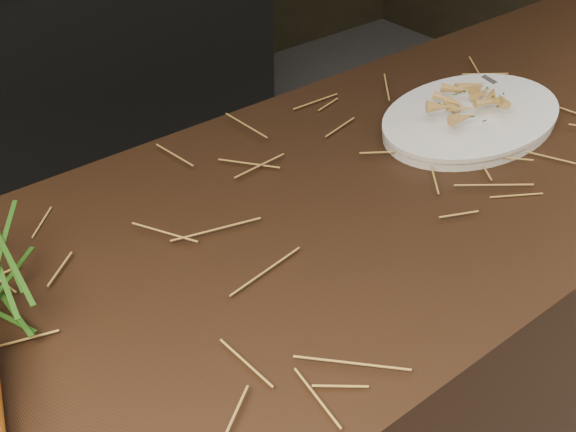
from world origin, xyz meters
TOP-DOWN VIEW (x-y plane):
  - main_counter at (0.00, 0.30)m, footprint 2.40×0.70m
  - back_counter at (0.30, 2.18)m, footprint 1.82×0.62m
  - straw_bedding at (0.00, 0.30)m, footprint 1.40×0.60m
  - serving_platter at (0.45, 0.33)m, footprint 0.41×0.29m
  - roasted_veg_heap at (0.45, 0.33)m, footprint 0.20×0.15m
  - serving_fork at (0.59, 0.33)m, footprint 0.04×0.15m

SIDE VIEW (x-z plane):
  - back_counter at x=0.30m, z-range 0.00..0.84m
  - main_counter at x=0.00m, z-range 0.00..0.90m
  - straw_bedding at x=0.00m, z-range 0.90..0.92m
  - serving_platter at x=0.45m, z-range 0.90..0.92m
  - serving_fork at x=0.59m, z-range 0.92..0.92m
  - roasted_veg_heap at x=0.45m, z-range 0.92..0.96m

